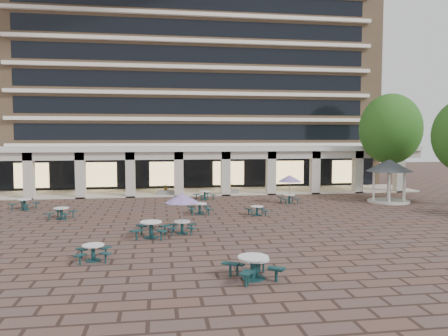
{
  "coord_description": "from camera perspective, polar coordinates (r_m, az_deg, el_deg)",
  "views": [
    {
      "loc": [
        -3.79,
        -26.5,
        5.24
      ],
      "look_at": [
        0.58,
        3.0,
        3.15
      ],
      "focal_mm": 35.0,
      "sensor_mm": 36.0,
      "label": 1
    }
  ],
  "objects": [
    {
      "name": "picnic_table_0",
      "position": [
        19.69,
        -16.72,
        -10.35
      ],
      "size": [
        1.68,
        1.68,
        0.7
      ],
      "rotation": [
        0.0,
        0.0,
        0.11
      ],
      "color": "#143D3E",
      "rests_on": "ground"
    },
    {
      "name": "picnic_table_1",
      "position": [
        16.68,
        4.23,
        -12.72
      ],
      "size": [
        1.87,
        1.87,
        0.74
      ],
      "rotation": [
        0.0,
        0.0,
        0.19
      ],
      "color": "#143D3E",
      "rests_on": "ground"
    },
    {
      "name": "picnic_table_10",
      "position": [
        30.03,
        -3.19,
        -5.19
      ],
      "size": [
        1.69,
        1.69,
        0.75
      ],
      "rotation": [
        0.0,
        0.0,
        -0.01
      ],
      "color": "#143D3E",
      "rests_on": "ground"
    },
    {
      "name": "gazebo",
      "position": [
        37.68,
        20.76,
        -0.29
      ],
      "size": [
        3.7,
        3.7,
        3.44
      ],
      "rotation": [
        0.0,
        0.0,
        0.06
      ],
      "color": "beige",
      "rests_on": "ground"
    },
    {
      "name": "picnic_table_11",
      "position": [
        35.12,
        8.55,
        -1.5
      ],
      "size": [
        1.94,
        1.94,
        2.24
      ],
      "rotation": [
        0.0,
        0.0,
        0.09
      ],
      "color": "#143D3E",
      "rests_on": "ground"
    },
    {
      "name": "picnic_table_6",
      "position": [
        23.89,
        -5.51,
        -4.13
      ],
      "size": [
        1.91,
        1.91,
        2.2
      ],
      "rotation": [
        0.0,
        0.0,
        -0.1
      ],
      "color": "#143D3E",
      "rests_on": "ground"
    },
    {
      "name": "picnic_table_8",
      "position": [
        35.01,
        -24.64,
        -4.2
      ],
      "size": [
        2.07,
        2.07,
        0.78
      ],
      "rotation": [
        0.0,
        0.0,
        -0.3
      ],
      "color": "#143D3E",
      "rests_on": "ground"
    },
    {
      "name": "picnic_table_7",
      "position": [
        29.53,
        4.33,
        -5.47
      ],
      "size": [
        1.46,
        1.46,
        0.64
      ],
      "rotation": [
        0.0,
        0.0,
        0.02
      ],
      "color": "#143D3E",
      "rests_on": "ground"
    },
    {
      "name": "retail_arcade",
      "position": [
        41.53,
        -3.18,
        0.9
      ],
      "size": [
        42.0,
        6.6,
        4.4
      ],
      "color": "white",
      "rests_on": "ground"
    },
    {
      "name": "picnic_table_5",
      "position": [
        23.34,
        -9.51,
        -7.73
      ],
      "size": [
        2.15,
        2.15,
        0.86
      ],
      "rotation": [
        0.0,
        0.0,
        -0.17
      ],
      "color": "#143D3E",
      "rests_on": "ground"
    },
    {
      "name": "apartment_building",
      "position": [
        52.62,
        -4.31,
        12.03
      ],
      "size": [
        40.0,
        15.5,
        25.2
      ],
      "color": "#9F7C59",
      "rests_on": "ground"
    },
    {
      "name": "picnic_table_12",
      "position": [
        30.12,
        -20.47,
        -5.43
      ],
      "size": [
        1.92,
        1.92,
        0.73
      ],
      "rotation": [
        0.0,
        0.0,
        -0.28
      ],
      "color": "#143D3E",
      "rests_on": "ground"
    },
    {
      "name": "picnic_table_2",
      "position": [
        16.55,
        3.82,
        -12.6
      ],
      "size": [
        2.27,
        2.27,
        0.86
      ],
      "rotation": [
        0.0,
        0.0,
        0.29
      ],
      "color": "#143D3E",
      "rests_on": "ground"
    },
    {
      "name": "picnic_table_13",
      "position": [
        37.0,
        -2.53,
        -3.46
      ],
      "size": [
        1.96,
        1.96,
        0.73
      ],
      "rotation": [
        0.0,
        0.0,
        0.35
      ],
      "color": "#143D3E",
      "rests_on": "ground"
    },
    {
      "name": "planter_left",
      "position": [
        39.69,
        -7.6,
        -3.01
      ],
      "size": [
        1.5,
        0.6,
        1.14
      ],
      "color": "gray",
      "rests_on": "ground"
    },
    {
      "name": "tree_east_c",
      "position": [
        42.37,
        20.92,
        4.79
      ],
      "size": [
        5.52,
        5.52,
        9.2
      ],
      "color": "#43291A",
      "rests_on": "ground"
    },
    {
      "name": "planter_right",
      "position": [
        40.2,
        0.8,
        -2.83
      ],
      "size": [
        1.5,
        0.67,
        1.2
      ],
      "color": "gray",
      "rests_on": "ground"
    },
    {
      "name": "ground",
      "position": [
        27.27,
        -0.28,
        -7.07
      ],
      "size": [
        120.0,
        120.0,
        0.0
      ],
      "primitive_type": "plane",
      "color": "brown",
      "rests_on": "ground"
    }
  ]
}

